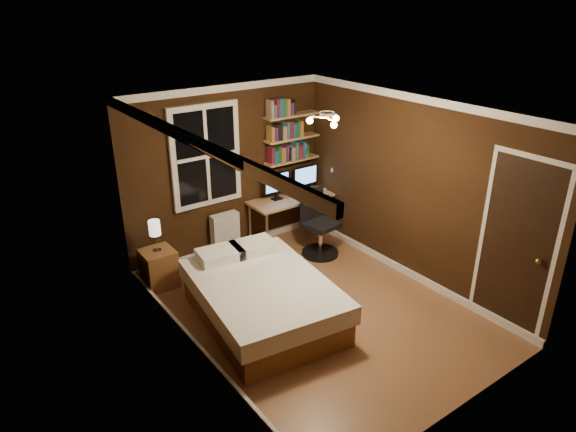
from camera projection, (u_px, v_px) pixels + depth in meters
floor at (316, 309)px, 6.43m from camera, size 4.20×4.20×0.00m
wall_back at (227, 171)px, 7.49m from camera, size 3.20×0.04×2.50m
wall_left at (192, 256)px, 5.07m from camera, size 0.04×4.20×2.50m
wall_right at (412, 189)px, 6.79m from camera, size 0.04×4.20×2.50m
ceiling at (321, 110)px, 5.43m from camera, size 3.20×4.20×0.02m
window at (206, 156)px, 7.15m from camera, size 1.06×0.06×1.46m
door at (515, 248)px, 5.73m from camera, size 0.03×0.82×2.05m
door_knob at (539, 261)px, 5.49m from camera, size 0.06×0.06×0.06m
ceiling_fixture at (327, 121)px, 5.40m from camera, size 0.44×0.44×0.18m
bookshelf_lower at (292, 160)px, 7.98m from camera, size 0.92×0.22×0.03m
books_row_lower at (292, 152)px, 7.93m from camera, size 0.66×0.16×0.23m
bookshelf_middle at (292, 138)px, 7.84m from camera, size 0.92×0.22×0.03m
books_row_middle at (292, 130)px, 7.79m from camera, size 0.54×0.16×0.23m
bookshelf_upper at (292, 115)px, 7.70m from camera, size 0.92×0.22×0.03m
books_row_upper at (292, 107)px, 7.65m from camera, size 0.48×0.16×0.23m
bed at (262, 298)px, 6.13m from camera, size 1.66×2.14×0.67m
nightstand at (159, 268)px, 6.86m from camera, size 0.42×0.42×0.52m
bedside_lamp at (155, 236)px, 6.66m from camera, size 0.15×0.15×0.44m
radiator at (225, 234)px, 7.69m from camera, size 0.43×0.15×0.64m
desk at (295, 200)px, 8.05m from camera, size 1.50×0.56×0.71m
monitor_left at (277, 186)px, 7.84m from camera, size 0.46×0.12×0.43m
monitor_right at (305, 179)px, 8.13m from camera, size 0.46×0.12×0.43m
desk_lamp at (330, 177)px, 8.19m from camera, size 0.14×0.32×0.44m
office_chair at (318, 230)px, 7.66m from camera, size 0.55×0.55×1.00m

